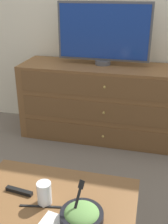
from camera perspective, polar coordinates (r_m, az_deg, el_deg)
ground_plane at (r=3.05m, az=6.97°, el=-2.55°), size 12.00×12.00×0.00m
dresser at (r=2.67m, az=4.93°, el=1.91°), size 1.64×0.49×0.71m
tv at (r=2.56m, az=4.03°, el=15.73°), size 0.83×0.14×0.54m
coffee_table at (r=1.37m, az=-7.17°, el=-21.10°), size 0.76×0.61×0.46m
takeout_bowl at (r=1.24m, az=-0.48°, el=-20.23°), size 0.18×0.18×0.17m
drink_cup at (r=1.32m, az=-8.05°, el=-16.24°), size 0.07×0.07×0.11m
knife at (r=1.33m, az=-8.82°, el=-18.41°), size 0.19×0.04×0.01m
remote_control at (r=1.42m, az=-13.04°, el=-15.37°), size 0.14×0.04×0.02m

